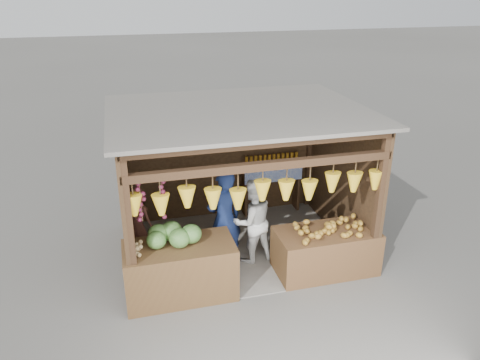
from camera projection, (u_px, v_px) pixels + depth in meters
name	position (u px, v px, depth m)	size (l,w,h in m)	color
ground	(239.00, 248.00, 8.79)	(80.00, 80.00, 0.00)	#514F49
stall_structure	(237.00, 167.00, 8.09)	(4.30, 3.30, 2.66)	slate
back_shelf	(272.00, 175.00, 9.84)	(1.25, 0.32, 1.32)	#382314
counter_left	(180.00, 270.00, 7.33)	(1.71, 0.85, 0.90)	#462A17
counter_right	(326.00, 251.00, 7.98)	(1.71, 0.85, 0.76)	#4B3119
stool	(140.00, 252.00, 8.40)	(0.28, 0.28, 0.26)	black
man_standing	(224.00, 219.00, 7.98)	(0.65, 0.42, 1.78)	#131F47
woman_standing	(252.00, 221.00, 8.13)	(0.76, 0.59, 1.56)	silver
vendor_seated	(137.00, 218.00, 8.13)	(0.55, 0.36, 1.13)	#512A20
melon_pile	(172.00, 235.00, 7.14)	(1.00, 0.50, 0.32)	#154F18
tanfruit_pile	(135.00, 249.00, 6.95)	(0.34, 0.40, 0.13)	#9D7948
mango_pile	(329.00, 227.00, 7.73)	(1.40, 0.64, 0.22)	#C4501A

